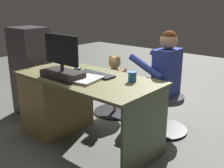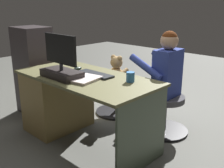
# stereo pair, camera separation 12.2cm
# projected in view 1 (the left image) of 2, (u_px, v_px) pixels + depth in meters

# --- Properties ---
(ground_plane) EXTENTS (10.00, 10.00, 0.00)m
(ground_plane) POSITION_uv_depth(u_px,v_px,m) (112.00, 129.00, 3.15)
(ground_plane) COLOR #5D5E57
(desk) EXTENTS (1.50, 0.75, 0.72)m
(desk) POSITION_uv_depth(u_px,v_px,m) (63.00, 99.00, 3.00)
(desk) COLOR brown
(desk) RESTS_ON ground_plane
(monitor) EXTENTS (0.45, 0.22, 0.42)m
(monitor) POSITION_uv_depth(u_px,v_px,m) (62.00, 67.00, 2.56)
(monitor) COLOR black
(monitor) RESTS_ON desk
(keyboard) EXTENTS (0.42, 0.14, 0.02)m
(keyboard) POSITION_uv_depth(u_px,v_px,m) (96.00, 74.00, 2.69)
(keyboard) COLOR black
(keyboard) RESTS_ON desk
(computer_mouse) EXTENTS (0.06, 0.10, 0.04)m
(computer_mouse) POSITION_uv_depth(u_px,v_px,m) (78.00, 69.00, 2.88)
(computer_mouse) COLOR #222F26
(computer_mouse) RESTS_ON desk
(cup) EXTENTS (0.08, 0.08, 0.09)m
(cup) POSITION_uv_depth(u_px,v_px,m) (132.00, 77.00, 2.47)
(cup) COLOR #3372BF
(cup) RESTS_ON desk
(tv_remote) EXTENTS (0.05, 0.15, 0.02)m
(tv_remote) POSITION_uv_depth(u_px,v_px,m) (61.00, 70.00, 2.85)
(tv_remote) COLOR black
(tv_remote) RESTS_ON desk
(notebook_binder) EXTENTS (0.27, 0.33, 0.02)m
(notebook_binder) POSITION_uv_depth(u_px,v_px,m) (86.00, 79.00, 2.51)
(notebook_binder) COLOR beige
(notebook_binder) RESTS_ON desk
(office_chair_teddy) EXTENTS (0.54, 0.54, 0.43)m
(office_chair_teddy) POSITION_uv_depth(u_px,v_px,m) (115.00, 96.00, 3.54)
(office_chair_teddy) COLOR black
(office_chair_teddy) RESTS_ON ground_plane
(teddy_bear) EXTENTS (0.24, 0.25, 0.35)m
(teddy_bear) POSITION_uv_depth(u_px,v_px,m) (115.00, 70.00, 3.45)
(teddy_bear) COLOR tan
(teddy_bear) RESTS_ON office_chair_teddy
(visitor_chair) EXTENTS (0.54, 0.54, 0.43)m
(visitor_chair) POSITION_uv_depth(u_px,v_px,m) (164.00, 111.00, 3.05)
(visitor_chair) COLOR black
(visitor_chair) RESTS_ON ground_plane
(person) EXTENTS (0.56, 0.48, 1.14)m
(person) POSITION_uv_depth(u_px,v_px,m) (160.00, 74.00, 2.98)
(person) COLOR #32429A
(person) RESTS_ON ground_plane
(equipment_rack) EXTENTS (0.44, 0.36, 1.13)m
(equipment_rack) POSITION_uv_depth(u_px,v_px,m) (31.00, 72.00, 3.45)
(equipment_rack) COLOR #312A2C
(equipment_rack) RESTS_ON ground_plane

